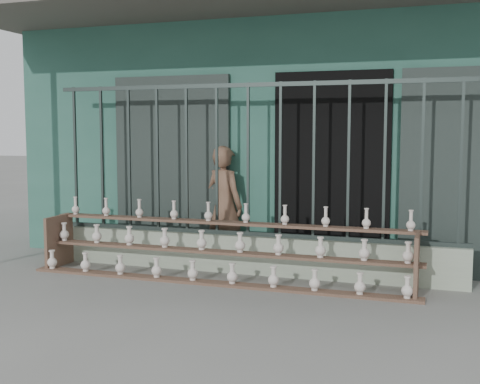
% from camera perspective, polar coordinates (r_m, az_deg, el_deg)
% --- Properties ---
extents(ground, '(60.00, 60.00, 0.00)m').
position_cam_1_polar(ground, '(6.06, -3.03, -10.35)').
color(ground, slate).
extents(workshop_building, '(7.40, 6.60, 3.21)m').
position_cam_1_polar(workshop_building, '(9.89, 5.97, 5.35)').
color(workshop_building, '#2D5F50').
rests_on(workshop_building, ground).
extents(parapet_wall, '(5.00, 0.20, 0.45)m').
position_cam_1_polar(parapet_wall, '(7.20, 0.76, -5.92)').
color(parapet_wall, '#A1B097').
rests_on(parapet_wall, ground).
extents(security_fence, '(5.00, 0.04, 1.80)m').
position_cam_1_polar(security_fence, '(7.06, 0.77, 3.05)').
color(security_fence, '#283330').
rests_on(security_fence, parapet_wall).
extents(shelf_rack, '(4.50, 0.68, 0.85)m').
position_cam_1_polar(shelf_rack, '(6.86, -1.93, -5.39)').
color(shelf_rack, brown).
rests_on(shelf_rack, ground).
extents(elderly_woman, '(0.65, 0.55, 1.50)m').
position_cam_1_polar(elderly_woman, '(7.60, -1.49, -1.28)').
color(elderly_woman, brown).
rests_on(elderly_woman, ground).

